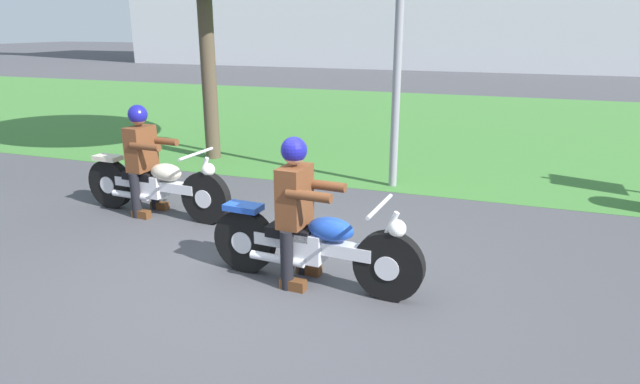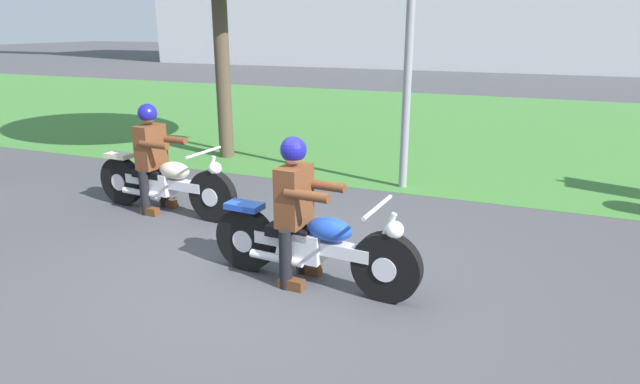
{
  "view_description": "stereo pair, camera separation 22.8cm",
  "coord_description": "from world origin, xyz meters",
  "px_view_note": "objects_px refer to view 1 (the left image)",
  "views": [
    {
      "loc": [
        2.15,
        -4.12,
        2.35
      ],
      "look_at": [
        0.53,
        0.43,
        0.85
      ],
      "focal_mm": 30.36,
      "sensor_mm": 36.0,
      "label": 1
    },
    {
      "loc": [
        2.36,
        -4.03,
        2.35
      ],
      "look_at": [
        0.53,
        0.43,
        0.85
      ],
      "focal_mm": 30.36,
      "sensor_mm": 36.0,
      "label": 2
    }
  ],
  "objects_px": {
    "motorcycle_follow": "(156,185)",
    "rider_follow": "(142,151)",
    "motorcycle_lead": "(313,246)",
    "rider_lead": "(296,200)"
  },
  "relations": [
    {
      "from": "rider_lead",
      "to": "rider_follow",
      "type": "bearing_deg",
      "value": 159.47
    },
    {
      "from": "motorcycle_lead",
      "to": "motorcycle_follow",
      "type": "relative_size",
      "value": 0.97
    },
    {
      "from": "motorcycle_lead",
      "to": "motorcycle_follow",
      "type": "height_order",
      "value": "motorcycle_follow"
    },
    {
      "from": "rider_lead",
      "to": "rider_follow",
      "type": "height_order",
      "value": "rider_follow"
    },
    {
      "from": "rider_follow",
      "to": "rider_lead",
      "type": "bearing_deg",
      "value": -20.53
    },
    {
      "from": "rider_lead",
      "to": "motorcycle_lead",
      "type": "bearing_deg",
      "value": -0.84
    },
    {
      "from": "motorcycle_lead",
      "to": "motorcycle_follow",
      "type": "distance_m",
      "value": 2.81
    },
    {
      "from": "motorcycle_follow",
      "to": "rider_follow",
      "type": "distance_m",
      "value": 0.46
    },
    {
      "from": "rider_lead",
      "to": "motorcycle_follow",
      "type": "xyz_separation_m",
      "value": [
        -2.39,
        1.14,
        -0.42
      ]
    },
    {
      "from": "motorcycle_lead",
      "to": "rider_lead",
      "type": "distance_m",
      "value": 0.46
    }
  ]
}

